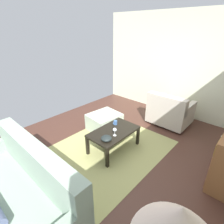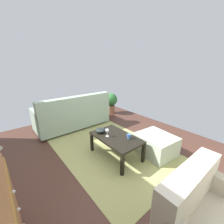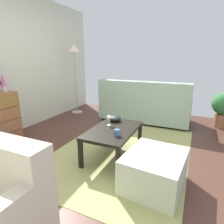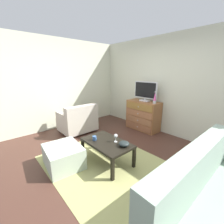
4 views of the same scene
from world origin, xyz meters
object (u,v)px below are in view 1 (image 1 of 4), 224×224
object	(u,v)px
wine_glass	(115,130)
coffee_table	(114,133)
bowl_decorative	(106,138)
couch_large	(21,191)
armchair	(170,112)
ottoman	(104,122)
mug	(115,123)

from	to	relation	value
wine_glass	coffee_table	bearing A→B (deg)	-131.99
bowl_decorative	couch_large	distance (m)	1.46
bowl_decorative	wine_glass	bearing A→B (deg)	179.57
wine_glass	bowl_decorative	distance (m)	0.23
coffee_table	wine_glass	distance (m)	0.24
wine_glass	bowl_decorative	size ratio (longest dim) A/B	0.82
coffee_table	armchair	bearing A→B (deg)	169.02
wine_glass	couch_large	distance (m)	1.68
wine_glass	armchair	xyz separation A→B (m)	(-1.82, 0.21, -0.21)
bowl_decorative	ottoman	xyz separation A→B (m)	(-0.76, -0.80, -0.27)
bowl_decorative	armchair	size ratio (longest dim) A/B	0.20
armchair	ottoman	world-z (taller)	armchair
mug	ottoman	xyz separation A→B (m)	(-0.23, -0.54, -0.27)
mug	couch_large	xyz separation A→B (m)	(1.98, 0.17, -0.11)
coffee_table	bowl_decorative	size ratio (longest dim) A/B	5.05
mug	wine_glass	bearing A→B (deg)	39.86
bowl_decorative	couch_large	size ratio (longest dim) A/B	0.10
mug	couch_large	distance (m)	1.99
coffee_table	mug	xyz separation A→B (m)	(-0.20, -0.14, 0.09)
bowl_decorative	ottoman	bearing A→B (deg)	-133.29
mug	ottoman	distance (m)	0.65
bowl_decorative	armchair	bearing A→B (deg)	174.12
armchair	mug	bearing A→B (deg)	-17.31
wine_glass	armchair	distance (m)	1.84
couch_large	wine_glass	bearing A→B (deg)	176.73
wine_glass	armchair	world-z (taller)	armchair
mug	bowl_decorative	bearing A→B (deg)	26.11
armchair	ottoman	bearing A→B (deg)	-38.40
mug	bowl_decorative	xyz separation A→B (m)	(0.53, 0.26, 0.00)
bowl_decorative	ottoman	distance (m)	1.14
wine_glass	ottoman	bearing A→B (deg)	-123.86
couch_large	ottoman	xyz separation A→B (m)	(-2.21, -0.71, -0.16)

